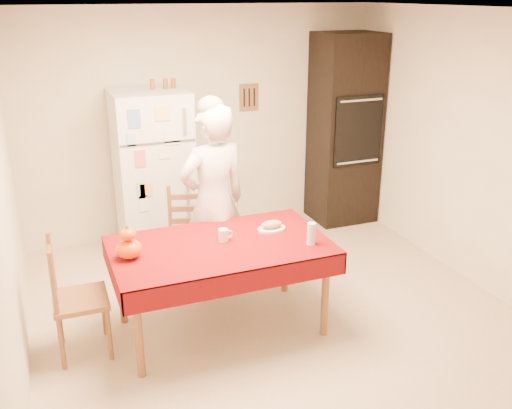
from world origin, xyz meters
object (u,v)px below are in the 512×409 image
chair_far (190,234)px  seated_woman (213,203)px  coffee_mug (223,235)px  bread_plate (272,229)px  wine_glass (311,234)px  oven_cabinet (345,130)px  refrigerator (154,172)px  pumpkin_lower (129,249)px  dining_table (220,252)px  chair_left (71,294)px

chair_far → seated_woman: bearing=-39.5°
coffee_mug → bread_plate: 0.45m
wine_glass → coffee_mug: bearing=153.9°
oven_cabinet → coffee_mug: (-2.09, -1.78, -0.29)m
refrigerator → coffee_mug: 1.74m
oven_cabinet → coffee_mug: bearing=-139.6°
chair_far → pumpkin_lower: chair_far is taller
pumpkin_lower → bread_plate: pumpkin_lower is taller
seated_woman → coffee_mug: (-0.10, -0.56, -0.07)m
coffee_mug → pumpkin_lower: bearing=-177.1°
coffee_mug → pumpkin_lower: size_ratio=0.52×
seated_woman → wine_glass: bearing=110.7°
pumpkin_lower → oven_cabinet: bearing=32.7°
wine_glass → bread_plate: bearing=115.5°
dining_table → coffee_mug: size_ratio=17.00×
dining_table → bread_plate: (0.49, 0.11, 0.08)m
oven_cabinet → bread_plate: size_ratio=9.17×
dining_table → coffee_mug: coffee_mug is taller
dining_table → seated_woman: bearing=77.1°
seated_woman → bread_plate: (0.35, -0.50, -0.11)m
dining_table → wine_glass: bearing=-21.2°
bread_plate → pumpkin_lower: bearing=-175.0°
dining_table → coffee_mug: 0.14m
refrigerator → seated_woman: (0.29, -1.17, 0.03)m
dining_table → pumpkin_lower: size_ratio=8.81×
pumpkin_lower → dining_table: bearing=-0.8°
chair_left → coffee_mug: (1.19, -0.03, 0.30)m
dining_table → pumpkin_lower: (-0.70, 0.01, 0.14)m
oven_cabinet → chair_far: 2.44m
dining_table → seated_woman: 0.65m
chair_left → pumpkin_lower: chair_left is taller
chair_far → wine_glass: bearing=-42.6°
chair_far → chair_left: (-1.12, -0.77, 0.00)m
chair_far → wine_glass: (0.69, -1.10, 0.34)m
chair_left → dining_table: bearing=-92.9°
refrigerator → coffee_mug: bearing=-83.6°
wine_glass → pumpkin_lower: bearing=168.9°
seated_woman → pumpkin_lower: bearing=25.1°
oven_cabinet → seated_woman: oven_cabinet is taller
oven_cabinet → coffee_mug: oven_cabinet is taller
refrigerator → wine_glass: 2.19m
chair_far → pumpkin_lower: 1.12m
oven_cabinet → pumpkin_lower: 3.37m
seated_woman → refrigerator: bearing=-86.4°
pumpkin_lower → wine_glass: bearing=-11.1°
oven_cabinet → pumpkin_lower: (-2.83, -1.81, -0.27)m
dining_table → wine_glass: wine_glass is taller
pumpkin_lower → bread_plate: (1.19, 0.10, -0.06)m
dining_table → chair_far: size_ratio=1.79×
oven_cabinet → bread_plate: bearing=-133.8°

